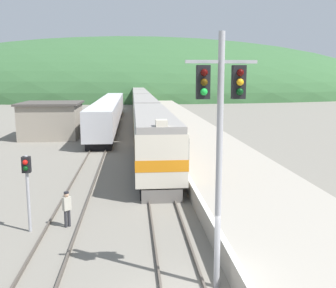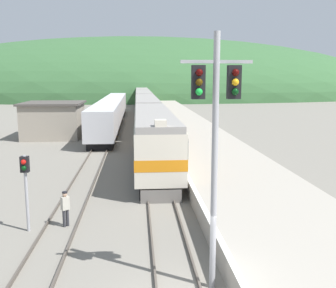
% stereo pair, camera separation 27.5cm
% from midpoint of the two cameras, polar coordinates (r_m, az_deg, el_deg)
% --- Properties ---
extents(track_main, '(1.52, 180.00, 0.16)m').
position_cam_midpoint_polar(track_main, '(81.04, -3.54, 4.87)').
color(track_main, '#4C443D').
rests_on(track_main, ground).
extents(track_siding, '(1.52, 180.00, 0.16)m').
position_cam_midpoint_polar(track_siding, '(81.10, -6.99, 4.82)').
color(track_siding, '#4C443D').
rests_on(track_siding, ground).
extents(platform, '(6.84, 140.00, 0.99)m').
position_cam_midpoint_polar(platform, '(61.41, 1.50, 3.72)').
color(platform, '#9E9689').
rests_on(platform, ground).
extents(distant_hills, '(187.54, 84.39, 41.03)m').
position_cam_midpoint_polar(distant_hills, '(141.73, -4.00, 6.90)').
color(distant_hills, '#335B33').
rests_on(distant_hills, ground).
extents(station_shed, '(6.69, 7.16, 4.06)m').
position_cam_midpoint_polar(station_shed, '(47.06, -16.08, 3.42)').
color(station_shed, gray).
rests_on(station_shed, ground).
extents(express_train_lead_car, '(2.97, 19.50, 4.61)m').
position_cam_midpoint_polar(express_train_lead_car, '(30.64, -1.85, 1.12)').
color(express_train_lead_car, black).
rests_on(express_train_lead_car, ground).
extents(carriage_second, '(2.96, 21.97, 4.25)m').
position_cam_midpoint_polar(carriage_second, '(52.33, -2.99, 4.67)').
color(carriage_second, black).
rests_on(carriage_second, ground).
extents(carriage_third, '(2.96, 21.97, 4.25)m').
position_cam_midpoint_polar(carriage_third, '(75.11, -3.48, 6.19)').
color(carriage_third, black).
rests_on(carriage_third, ground).
extents(carriage_fourth, '(2.96, 21.97, 4.25)m').
position_cam_midpoint_polar(carriage_fourth, '(97.92, -3.74, 7.01)').
color(carriage_fourth, black).
rests_on(carriage_fourth, ground).
extents(carriage_fifth, '(2.96, 21.97, 4.25)m').
position_cam_midpoint_polar(carriage_fifth, '(120.74, -3.91, 7.52)').
color(carriage_fifth, black).
rests_on(carriage_fifth, ground).
extents(siding_train, '(2.90, 42.30, 3.77)m').
position_cam_midpoint_polar(siding_train, '(57.39, -7.99, 4.67)').
color(siding_train, black).
rests_on(siding_train, ground).
extents(signal_mast_main, '(2.20, 0.42, 8.25)m').
position_cam_midpoint_polar(signal_mast_main, '(12.25, 7.53, 2.70)').
color(signal_mast_main, '#9E9EA3').
rests_on(signal_mast_main, ground).
extents(signal_post_siding, '(0.36, 0.42, 3.50)m').
position_cam_midpoint_polar(signal_post_siding, '(18.51, -19.59, -4.53)').
color(signal_post_siding, '#9E9EA3').
rests_on(signal_post_siding, ground).
extents(track_worker, '(0.42, 0.40, 1.68)m').
position_cam_midpoint_polar(track_worker, '(19.02, -14.28, -8.82)').
color(track_worker, '#2D2D33').
rests_on(track_worker, ground).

